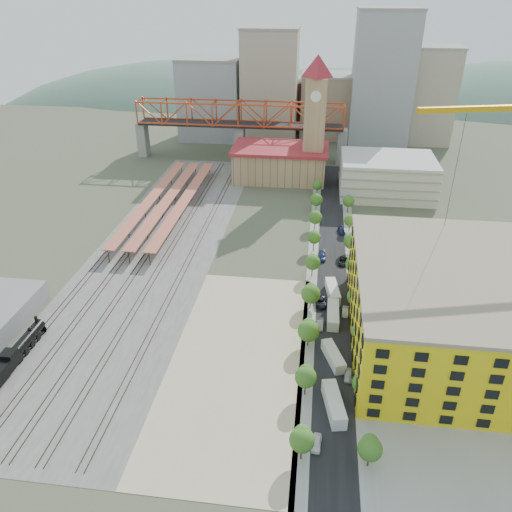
# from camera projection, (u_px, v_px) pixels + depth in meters

# --- Properties ---
(ground) EXTENTS (400.00, 400.00, 0.00)m
(ground) POSITION_uv_depth(u_px,v_px,m) (272.00, 283.00, 132.61)
(ground) COLOR #474C38
(ground) RESTS_ON ground
(ballast_strip) EXTENTS (36.00, 165.00, 0.06)m
(ballast_strip) POSITION_uv_depth(u_px,v_px,m) (160.00, 245.00, 151.89)
(ballast_strip) COLOR #605E59
(ballast_strip) RESTS_ON ground
(dirt_lot) EXTENTS (28.00, 67.00, 0.06)m
(dirt_lot) POSITION_uv_depth(u_px,v_px,m) (238.00, 359.00, 105.62)
(dirt_lot) COLOR tan
(dirt_lot) RESTS_ON ground
(street_asphalt) EXTENTS (12.00, 170.00, 0.06)m
(street_asphalt) POSITION_uv_depth(u_px,v_px,m) (332.00, 260.00, 143.85)
(street_asphalt) COLOR black
(street_asphalt) RESTS_ON ground
(sidewalk_west) EXTENTS (3.00, 170.00, 0.04)m
(sidewalk_west) POSITION_uv_depth(u_px,v_px,m) (313.00, 259.00, 144.47)
(sidewalk_west) COLOR gray
(sidewalk_west) RESTS_ON ground
(sidewalk_east) EXTENTS (3.00, 170.00, 0.04)m
(sidewalk_east) POSITION_uv_depth(u_px,v_px,m) (351.00, 261.00, 143.23)
(sidewalk_east) COLOR gray
(sidewalk_east) RESTS_ON ground
(construction_pad) EXTENTS (50.00, 90.00, 0.06)m
(construction_pad) POSITION_uv_depth(u_px,v_px,m) (465.00, 344.00, 110.11)
(construction_pad) COLOR gray
(construction_pad) RESTS_ON ground
(rail_tracks) EXTENTS (26.56, 160.00, 0.18)m
(rail_tracks) POSITION_uv_depth(u_px,v_px,m) (154.00, 244.00, 152.03)
(rail_tracks) COLOR #382B23
(rail_tracks) RESTS_ON ground
(platform_canopies) EXTENTS (16.00, 80.00, 4.12)m
(platform_canopies) POSITION_uv_depth(u_px,v_px,m) (168.00, 198.00, 174.49)
(platform_canopies) COLOR #B96547
(platform_canopies) RESTS_ON ground
(station_hall) EXTENTS (38.00, 24.00, 13.10)m
(station_hall) POSITION_uv_depth(u_px,v_px,m) (280.00, 162.00, 201.36)
(station_hall) COLOR tan
(station_hall) RESTS_ON ground
(clock_tower) EXTENTS (12.00, 12.00, 52.00)m
(clock_tower) POSITION_uv_depth(u_px,v_px,m) (315.00, 109.00, 187.60)
(clock_tower) COLOR tan
(clock_tower) RESTS_ON ground
(parking_garage) EXTENTS (34.00, 26.00, 14.00)m
(parking_garage) POSITION_uv_depth(u_px,v_px,m) (387.00, 176.00, 186.13)
(parking_garage) COLOR silver
(parking_garage) RESTS_ON ground
(truss_bridge) EXTENTS (94.00, 9.60, 25.60)m
(truss_bridge) POSITION_uv_depth(u_px,v_px,m) (240.00, 117.00, 217.80)
(truss_bridge) COLOR gray
(truss_bridge) RESTS_ON ground
(construction_building) EXTENTS (44.60, 50.60, 18.80)m
(construction_building) POSITION_uv_depth(u_px,v_px,m) (459.00, 308.00, 105.96)
(construction_building) COLOR yellow
(construction_building) RESTS_ON ground
(street_trees) EXTENTS (15.40, 124.40, 8.00)m
(street_trees) POSITION_uv_depth(u_px,v_px,m) (332.00, 278.00, 135.16)
(street_trees) COLOR #285C1B
(street_trees) RESTS_ON ground
(skyline) EXTENTS (133.00, 46.00, 60.00)m
(skyline) POSITION_uv_depth(u_px,v_px,m) (317.00, 93.00, 244.73)
(skyline) COLOR #9EA0A3
(skyline) RESTS_ON ground
(distant_hills) EXTENTS (647.00, 264.00, 227.00)m
(distant_hills) POSITION_uv_depth(u_px,v_px,m) (361.00, 201.00, 391.94)
(distant_hills) COLOR #4C6B59
(distant_hills) RESTS_ON ground
(locomotive) EXTENTS (2.76, 21.29, 5.32)m
(locomotive) POSITION_uv_depth(u_px,v_px,m) (19.00, 350.00, 105.17)
(locomotive) COLOR black
(locomotive) RESTS_ON ground
(site_trailer_a) EXTENTS (4.76, 10.71, 2.84)m
(site_trailer_a) POSITION_uv_depth(u_px,v_px,m) (334.00, 404.00, 92.50)
(site_trailer_a) COLOR silver
(site_trailer_a) RESTS_ON ground
(site_trailer_b) EXTENTS (5.31, 9.31, 2.47)m
(site_trailer_b) POSITION_uv_depth(u_px,v_px,m) (333.00, 356.00, 104.65)
(site_trailer_b) COLOR silver
(site_trailer_b) RESTS_ON ground
(site_trailer_c) EXTENTS (2.68, 10.09, 2.76)m
(site_trailer_c) POSITION_uv_depth(u_px,v_px,m) (333.00, 315.00, 117.55)
(site_trailer_c) COLOR silver
(site_trailer_c) RESTS_ON ground
(site_trailer_d) EXTENTS (4.00, 10.11, 2.69)m
(site_trailer_d) POSITION_uv_depth(u_px,v_px,m) (333.00, 291.00, 126.60)
(site_trailer_d) COLOR silver
(site_trailer_d) RESTS_ON ground
(car_0) EXTENTS (1.97, 4.23, 1.40)m
(car_0) POSITION_uv_depth(u_px,v_px,m) (316.00, 443.00, 85.51)
(car_0) COLOR white
(car_0) RESTS_ON ground
(car_1) EXTENTS (1.64, 4.55, 1.49)m
(car_1) POSITION_uv_depth(u_px,v_px,m) (320.00, 324.00, 115.40)
(car_1) COLOR gray
(car_1) RESTS_ON ground
(car_2) EXTENTS (3.31, 5.91, 1.56)m
(car_2) POSITION_uv_depth(u_px,v_px,m) (320.00, 302.00, 123.35)
(car_2) COLOR black
(car_2) RESTS_ON ground
(car_3) EXTENTS (2.22, 5.34, 1.54)m
(car_3) POSITION_uv_depth(u_px,v_px,m) (322.00, 257.00, 143.95)
(car_3) COLOR navy
(car_3) RESTS_ON ground
(car_4) EXTENTS (1.81, 4.17, 1.40)m
(car_4) POSITION_uv_depth(u_px,v_px,m) (348.00, 376.00, 100.26)
(car_4) COLOR silver
(car_4) RESTS_ON ground
(car_5) EXTENTS (1.80, 4.40, 1.42)m
(car_5) POSITION_uv_depth(u_px,v_px,m) (345.00, 312.00, 119.80)
(car_5) COLOR #A5A5AB
(car_5) RESTS_ON ground
(car_6) EXTENTS (2.85, 5.13, 1.36)m
(car_6) POSITION_uv_depth(u_px,v_px,m) (343.00, 261.00, 141.60)
(car_6) COLOR black
(car_6) RESTS_ON ground
(car_7) EXTENTS (2.61, 5.09, 1.41)m
(car_7) POSITION_uv_depth(u_px,v_px,m) (341.00, 231.00, 159.24)
(car_7) COLOR #1A224D
(car_7) RESTS_ON ground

